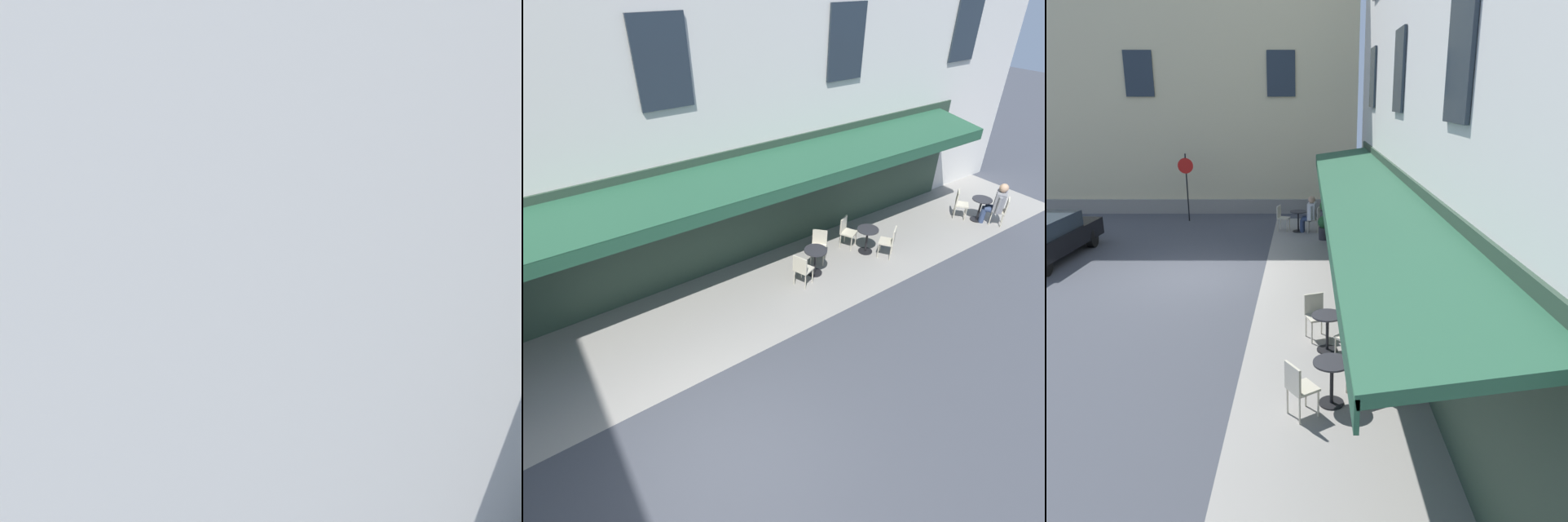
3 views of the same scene
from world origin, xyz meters
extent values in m
plane|color=#42444C|center=(0.00, 0.00, 0.00)|extent=(70.00, 70.00, 0.00)
cube|color=gray|center=(-3.25, -3.40, 0.00)|extent=(20.50, 3.20, 0.01)
cube|color=#2D4233|center=(-3.00, -4.97, 1.60)|extent=(16.00, 0.06, 3.20)
cube|color=#235138|center=(-3.00, -4.15, 2.85)|extent=(15.00, 1.70, 0.36)
cube|color=#235138|center=(-3.00, -3.32, 2.62)|extent=(15.00, 0.04, 0.28)
cube|color=#232D38|center=(-6.33, -4.96, 5.20)|extent=(1.10, 0.06, 1.70)
cube|color=#232D38|center=(-1.67, -4.96, 5.20)|extent=(1.10, 0.06, 1.70)
cube|color=#232D38|center=(3.00, -4.96, 5.20)|extent=(1.10, 0.06, 1.70)
cube|color=beige|center=(13.00, 3.50, 7.50)|extent=(10.00, 17.00, 15.00)
cube|color=gray|center=(7.94, 3.50, 0.30)|extent=(0.12, 17.00, 0.60)
cube|color=#232D38|center=(7.96, -2.00, 5.50)|extent=(0.06, 1.10, 1.70)
cube|color=#232D38|center=(7.96, 3.50, 5.50)|extent=(0.06, 1.10, 1.70)
cube|color=gray|center=(6.60, -4.20, 0.07)|extent=(2.40, 1.40, 0.15)
cube|color=gray|center=(6.60, -4.55, 0.22)|extent=(2.40, 1.05, 0.30)
cube|color=gray|center=(6.60, -4.90, 0.38)|extent=(2.40, 0.70, 0.45)
cylinder|color=black|center=(-4.40, -3.38, 0.01)|extent=(0.40, 0.40, 0.03)
cylinder|color=black|center=(-4.40, -3.38, 0.36)|extent=(0.06, 0.06, 0.72)
cylinder|color=#2D2D33|center=(-4.40, -3.38, 0.73)|extent=(0.60, 0.60, 0.03)
cylinder|color=beige|center=(-4.10, -3.09, 0.23)|extent=(0.03, 0.03, 0.45)
cylinder|color=beige|center=(-3.99, -3.41, 0.23)|extent=(0.03, 0.03, 0.45)
cylinder|color=beige|center=(-3.79, -2.97, 0.23)|extent=(0.03, 0.03, 0.45)
cylinder|color=beige|center=(-3.67, -3.29, 0.23)|extent=(0.03, 0.03, 0.45)
cube|color=beige|center=(-3.89, -3.19, 0.47)|extent=(0.51, 0.51, 0.04)
cube|color=beige|center=(-3.72, -3.13, 0.70)|extent=(0.18, 0.39, 0.42)
cylinder|color=beige|center=(-4.56, -3.76, 0.23)|extent=(0.03, 0.03, 0.45)
cylinder|color=beige|center=(-4.80, -3.51, 0.23)|extent=(0.03, 0.03, 0.45)
cylinder|color=beige|center=(-4.81, -3.99, 0.23)|extent=(0.03, 0.03, 0.45)
cylinder|color=beige|center=(-5.04, -3.75, 0.23)|extent=(0.03, 0.03, 0.45)
cube|color=beige|center=(-4.80, -3.75, 0.47)|extent=(0.57, 0.57, 0.04)
cube|color=beige|center=(-4.93, -3.88, 0.70)|extent=(0.30, 0.32, 0.42)
cylinder|color=black|center=(4.88, -2.68, 0.01)|extent=(0.40, 0.40, 0.03)
cylinder|color=black|center=(4.88, -2.68, 0.36)|extent=(0.06, 0.06, 0.72)
cylinder|color=#2D2D33|center=(4.88, -2.68, 0.73)|extent=(0.60, 0.60, 0.03)
cylinder|color=beige|center=(4.81, -2.27, 0.23)|extent=(0.03, 0.03, 0.45)
cylinder|color=beige|center=(5.14, -2.36, 0.23)|extent=(0.03, 0.03, 0.45)
cylinder|color=beige|center=(4.90, -1.94, 0.23)|extent=(0.03, 0.03, 0.45)
cylinder|color=beige|center=(5.23, -2.03, 0.23)|extent=(0.03, 0.03, 0.45)
cube|color=beige|center=(5.02, -2.15, 0.47)|extent=(0.49, 0.49, 0.04)
cube|color=beige|center=(5.07, -1.98, 0.70)|extent=(0.40, 0.14, 0.42)
cylinder|color=beige|center=(4.99, -3.08, 0.23)|extent=(0.03, 0.03, 0.45)
cylinder|color=beige|center=(4.65, -3.03, 0.23)|extent=(0.03, 0.03, 0.45)
cylinder|color=beige|center=(4.93, -3.42, 0.23)|extent=(0.03, 0.03, 0.45)
cylinder|color=beige|center=(4.60, -3.37, 0.23)|extent=(0.03, 0.03, 0.45)
cube|color=beige|center=(4.79, -3.23, 0.47)|extent=(0.46, 0.46, 0.04)
cube|color=beige|center=(4.76, -3.40, 0.70)|extent=(0.40, 0.10, 0.42)
cylinder|color=black|center=(-6.24, -3.38, 0.01)|extent=(0.40, 0.40, 0.03)
cylinder|color=black|center=(-6.24, -3.38, 0.36)|extent=(0.06, 0.06, 0.72)
cylinder|color=#2D2D33|center=(-6.24, -3.38, 0.73)|extent=(0.60, 0.60, 0.03)
cylinder|color=beige|center=(-6.60, -3.16, 0.23)|extent=(0.03, 0.03, 0.45)
cylinder|color=beige|center=(-6.32, -2.97, 0.23)|extent=(0.03, 0.03, 0.45)
cylinder|color=beige|center=(-6.79, -2.88, 0.23)|extent=(0.03, 0.03, 0.45)
cylinder|color=beige|center=(-6.51, -2.69, 0.23)|extent=(0.03, 0.03, 0.45)
cube|color=beige|center=(-6.55, -2.92, 0.47)|extent=(0.56, 0.56, 0.04)
cube|color=beige|center=(-6.65, -2.77, 0.70)|extent=(0.35, 0.26, 0.42)
cylinder|color=beige|center=(-5.92, -3.64, 0.23)|extent=(0.03, 0.03, 0.45)
cylinder|color=beige|center=(-6.23, -3.79, 0.23)|extent=(0.03, 0.03, 0.45)
cylinder|color=beige|center=(-5.77, -3.95, 0.23)|extent=(0.03, 0.03, 0.45)
cylinder|color=beige|center=(-6.08, -4.10, 0.23)|extent=(0.03, 0.03, 0.45)
cube|color=beige|center=(-6.00, -3.87, 0.47)|extent=(0.54, 0.54, 0.04)
cube|color=beige|center=(-5.92, -4.03, 0.70)|extent=(0.38, 0.21, 0.42)
cylinder|color=navy|center=(4.95, -2.85, 0.23)|extent=(0.15, 0.15, 0.47)
cylinder|color=navy|center=(4.92, -3.02, 0.49)|extent=(0.21, 0.36, 0.16)
cylinder|color=navy|center=(4.76, -2.82, 0.23)|extent=(0.15, 0.15, 0.47)
cylinder|color=navy|center=(4.74, -2.99, 0.49)|extent=(0.21, 0.36, 0.16)
cube|color=silver|center=(4.80, -3.17, 0.78)|extent=(0.51, 0.34, 0.57)
sphere|color=tan|center=(4.80, -3.17, 1.19)|extent=(0.25, 0.25, 0.25)
cylinder|color=silver|center=(5.08, -3.21, 0.76)|extent=(0.10, 0.10, 0.50)
cylinder|color=silver|center=(4.52, -3.12, 0.76)|extent=(0.10, 0.10, 0.50)
cylinder|color=black|center=(6.59, 1.61, 1.30)|extent=(0.05, 0.05, 2.60)
cylinder|color=#192899|center=(6.55, 1.62, 2.15)|extent=(0.03, 0.56, 0.56)
cylinder|color=red|center=(6.54, 1.62, 2.15)|extent=(0.02, 0.59, 0.59)
cylinder|color=#4C4C51|center=(6.42, -3.73, 0.21)|extent=(0.44, 0.44, 0.43)
sphere|color=#2D6B33|center=(6.42, -3.73, 0.63)|extent=(0.48, 0.48, 0.48)
cylinder|color=#4C4C51|center=(4.65, -4.16, 0.19)|extent=(0.44, 0.44, 0.38)
cone|color=#2D6B33|center=(4.65, -4.16, 0.62)|extent=(0.42, 0.42, 0.48)
cylinder|color=#2D2D33|center=(3.79, -3.58, 0.21)|extent=(0.36, 0.36, 0.43)
sphere|color=#23562D|center=(3.79, -3.58, 0.61)|extent=(0.43, 0.43, 0.43)
cylinder|color=#2D2D33|center=(7.37, -4.02, 0.18)|extent=(0.45, 0.45, 0.36)
cone|color=#23562D|center=(7.37, -4.02, 0.75)|extent=(0.43, 0.43, 0.77)
cylinder|color=black|center=(2.87, 3.95, 0.30)|extent=(0.60, 0.20, 0.60)
camera|label=1|loc=(6.91, -14.08, 8.68)|focal=40.29mm
camera|label=2|loc=(1.31, 3.55, 6.70)|focal=28.76mm
camera|label=3|loc=(-13.58, -2.98, 4.70)|focal=36.27mm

